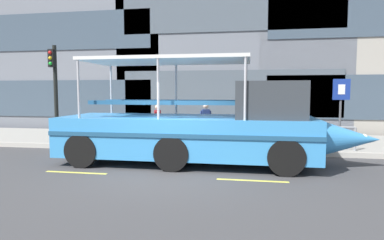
{
  "coord_description": "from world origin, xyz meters",
  "views": [
    {
      "loc": [
        2.3,
        -8.72,
        2.22
      ],
      "look_at": [
        0.43,
        2.01,
        1.3
      ],
      "focal_mm": 30.74,
      "sensor_mm": 36.0,
      "label": 1
    }
  ],
  "objects": [
    {
      "name": "ground_plane",
      "position": [
        0.0,
        0.0,
        0.0
      ],
      "size": [
        120.0,
        120.0,
        0.0
      ],
      "primitive_type": "plane",
      "color": "#3D3D3F"
    },
    {
      "name": "duck_tour_boat",
      "position": [
        0.91,
        1.37,
        1.09
      ],
      "size": [
        9.73,
        2.7,
        3.26
      ],
      "color": "#388CD1",
      "rests_on": "ground_plane"
    },
    {
      "name": "pedestrian_near_bow",
      "position": [
        3.7,
        4.47,
        1.15
      ],
      "size": [
        0.46,
        0.22,
        1.6
      ],
      "color": "#1E2338",
      "rests_on": "sidewalk"
    },
    {
      "name": "traffic_light_pole",
      "position": [
        -5.63,
        3.72,
        2.59
      ],
      "size": [
        0.24,
        0.46,
        3.97
      ],
      "color": "black",
      "rests_on": "sidewalk"
    },
    {
      "name": "leaned_bicycle",
      "position": [
        -4.83,
        3.91,
        0.56
      ],
      "size": [
        1.74,
        0.46,
        0.96
      ],
      "color": "black",
      "rests_on": "sidewalk"
    },
    {
      "name": "curb_edge",
      "position": [
        0.0,
        3.11,
        0.09
      ],
      "size": [
        32.0,
        0.18,
        0.18
      ],
      "primitive_type": "cube",
      "color": "#B2ADA3",
      "rests_on": "ground_plane"
    },
    {
      "name": "lane_centreline",
      "position": [
        -0.0,
        -0.47,
        0.0
      ],
      "size": [
        25.8,
        0.12,
        0.01
      ],
      "color": "#DBD64C",
      "rests_on": "ground_plane"
    },
    {
      "name": "pedestrian_mid_left",
      "position": [
        0.57,
        4.4,
        1.14
      ],
      "size": [
        0.42,
        0.29,
        1.6
      ],
      "color": "black",
      "rests_on": "sidewalk"
    },
    {
      "name": "curb_guardrail",
      "position": [
        0.52,
        3.45,
        0.76
      ],
      "size": [
        10.97,
        0.09,
        0.85
      ],
      "color": "gray",
      "rests_on": "sidewalk"
    },
    {
      "name": "sidewalk",
      "position": [
        0.0,
        5.6,
        0.09
      ],
      "size": [
        32.0,
        4.8,
        0.18
      ],
      "primitive_type": "cube",
      "color": "#99968E",
      "rests_on": "ground_plane"
    },
    {
      "name": "parking_sign",
      "position": [
        5.61,
        4.09,
        1.9
      ],
      "size": [
        0.6,
        0.12,
        2.53
      ],
      "color": "#4C4F54",
      "rests_on": "sidewalk"
    },
    {
      "name": "pedestrian_mid_right",
      "position": [
        -1.54,
        4.73,
        1.1
      ],
      "size": [
        0.23,
        0.43,
        1.52
      ],
      "color": "#47423D",
      "rests_on": "sidewalk"
    }
  ]
}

